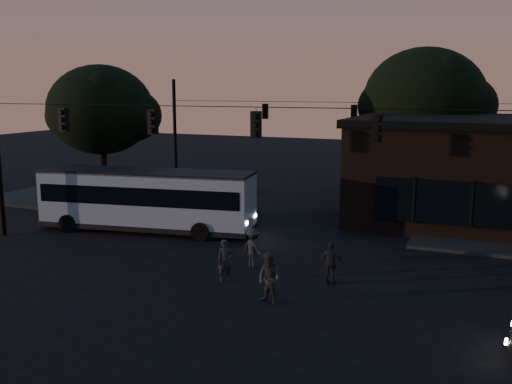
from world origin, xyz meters
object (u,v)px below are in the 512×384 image
at_px(building, 508,171).
at_px(pedestrian_d, 253,248).
at_px(pedestrian_a, 225,261).
at_px(pedestrian_c, 331,263).
at_px(bus, 147,197).
at_px(pedestrian_b, 269,279).

distance_m(building, pedestrian_d, 15.14).
xyz_separation_m(pedestrian_a, pedestrian_d, (0.29, 1.91, 0.01)).
distance_m(pedestrian_c, pedestrian_d, 3.41).
xyz_separation_m(bus, pedestrian_b, (9.00, -6.66, -0.83)).
relative_size(bus, pedestrian_b, 6.42).
bearing_deg(pedestrian_d, pedestrian_b, 148.07).
distance_m(bus, pedestrian_a, 8.57).
bearing_deg(pedestrian_c, pedestrian_a, 17.22).
relative_size(bus, pedestrian_a, 7.05).
xyz_separation_m(bus, pedestrian_a, (6.73, -5.23, -0.90)).
relative_size(bus, pedestrian_d, 6.99).
bearing_deg(bus, building, 19.19).
bearing_deg(bus, pedestrian_a, -46.64).
height_order(bus, pedestrian_a, bus).
bearing_deg(pedestrian_b, pedestrian_d, 140.62).
relative_size(pedestrian_a, pedestrian_c, 0.99).
bearing_deg(pedestrian_b, pedestrian_a, 167.76).
bearing_deg(pedestrian_c, bus, -21.87).
bearing_deg(pedestrian_c, pedestrian_d, -13.28).
bearing_deg(pedestrian_a, pedestrian_d, 46.88).
height_order(pedestrian_a, pedestrian_c, pedestrian_c).
relative_size(pedestrian_a, pedestrian_d, 0.99).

